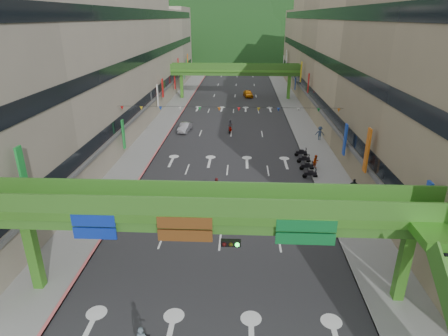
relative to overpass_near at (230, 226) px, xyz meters
name	(u,v)px	position (x,y,z in m)	size (l,w,h in m)	color
road_slab	(233,117)	(-0.93, 44.62, -5.20)	(18.00, 140.00, 0.02)	#28282B
sidewalk_left	(169,115)	(-11.93, 44.62, -5.13)	(4.00, 140.00, 0.15)	gray
sidewalk_right	(298,117)	(10.07, 44.62, -5.13)	(4.00, 140.00, 0.15)	gray
curb_left	(180,115)	(-10.03, 44.62, -5.12)	(0.20, 140.00, 0.18)	#CC5959
curb_right	(287,117)	(8.17, 44.62, -5.12)	(0.20, 140.00, 0.18)	gray
building_row_left	(118,59)	(-19.86, 44.62, 4.25)	(12.80, 95.00, 19.00)	#9E937F
building_row_right	(352,60)	(18.00, 44.62, 4.25)	(12.80, 95.00, 19.00)	gray
overpass_near	(230,226)	(0.00, 0.00, 0.00)	(28.00, 12.27, 7.10)	#4C9E2D
overpass_far	(235,72)	(-0.93, 59.62, 0.20)	(28.00, 2.20, 7.10)	#4C9E2D
hill_left	(206,55)	(-15.93, 154.62, -5.21)	(168.00, 140.00, 112.00)	#1C4419
hill_right	(291,51)	(24.07, 174.62, -5.21)	(208.00, 176.00, 128.00)	#1C4419
bunting_string	(229,109)	(-0.93, 24.62, 0.75)	(26.00, 0.36, 0.47)	black
scooter_rider_mid	(217,187)	(-1.67, 13.99, -4.23)	(0.79, 1.60, 1.91)	black
scooter_rider_left	(172,220)	(-4.76, 7.52, -4.10)	(1.11, 1.60, 2.17)	#97969E
scooter_rider_far	(230,126)	(-1.13, 35.20, -4.24)	(0.83, 1.60, 1.92)	#860600
parked_scooter_row	(305,162)	(7.87, 22.08, -4.68)	(1.60, 7.15, 1.08)	black
car_silver	(185,127)	(-7.82, 35.34, -4.56)	(1.36, 3.89, 1.28)	#A09EA6
car_yellow	(248,94)	(1.85, 61.56, -4.49)	(1.68, 4.18, 1.42)	orange
pedestrian_red	(316,163)	(8.87, 21.31, -4.43)	(0.75, 0.59, 1.55)	#B62E04
pedestrian_dark	(353,188)	(11.27, 14.91, -4.43)	(0.91, 0.38, 1.55)	black
pedestrian_blue	(320,134)	(11.27, 31.82, -4.27)	(0.88, 0.56, 1.88)	#2D3E59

